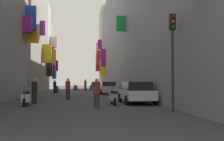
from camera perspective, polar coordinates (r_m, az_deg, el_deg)
The scene contains 19 objects.
ground_plane at distance 33.18m, azimuth -7.20°, elevation -4.72°, with size 140.00×140.00×0.00m, color #38383D.
building_left_mid_b at distance 43.03m, azimuth -17.99°, elevation 10.11°, with size 7.34×18.71×21.17m.
building_left_mid_c at distance 53.81m, azimuth -15.66°, elevation 4.57°, with size 7.34×4.40×15.54m.
building_left_far at distance 59.85m, azimuth -14.80°, elevation 2.78°, with size 7.13×8.13×13.25m.
building_right_mid_a at distance 48.56m, azimuth 2.37°, elevation 5.04°, with size 7.30×15.92×15.24m.
building_right_mid_b at distance 60.22m, azimuth 0.51°, elevation 4.34°, with size 7.03×7.70×16.74m.
parked_car_silver at distance 32.66m, azimuth -0.85°, elevation -3.46°, with size 1.88×4.27×1.42m.
parked_car_green at distance 53.72m, azimuth -3.37°, elevation -2.99°, with size 1.87×4.30×1.43m.
parked_car_white at distance 18.67m, azimuth 4.93°, elevation -4.35°, with size 1.94×4.18×1.43m.
scooter_silver at distance 17.66m, azimuth 0.24°, elevation -5.41°, with size 0.45×1.85×1.13m.
scooter_blue at distance 46.94m, azimuth -7.39°, elevation -3.43°, with size 0.70×1.83×1.13m.
scooter_white at distance 17.53m, azimuth -16.89°, elevation -5.33°, with size 0.46×1.79×1.13m.
scooter_red at distance 36.97m, azimuth -11.09°, elevation -3.73°, with size 0.61×1.78×1.13m.
pedestrian_crossing at distance 43.25m, azimuth -5.38°, elevation -2.96°, with size 0.45×0.45×1.80m.
pedestrian_near_left at distance 34.86m, azimuth -11.46°, elevation -3.23°, with size 0.40×0.40×1.65m.
pedestrian_near_right at distance 19.06m, azimuth -15.32°, elevation -4.04°, with size 0.54×0.54×1.64m.
pedestrian_mid_street at distance 22.71m, azimuth -8.87°, elevation -3.70°, with size 0.52×0.52×1.71m.
pedestrian_far_away at distance 15.53m, azimuth -3.10°, elevation -4.58°, with size 0.52×0.52×1.61m.
traffic_light_near_corner at distance 13.84m, azimuth 12.07°, elevation 4.90°, with size 0.26×0.34×4.66m.
Camera 1 is at (0.04, -3.14, 1.43)m, focal length 45.48 mm.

